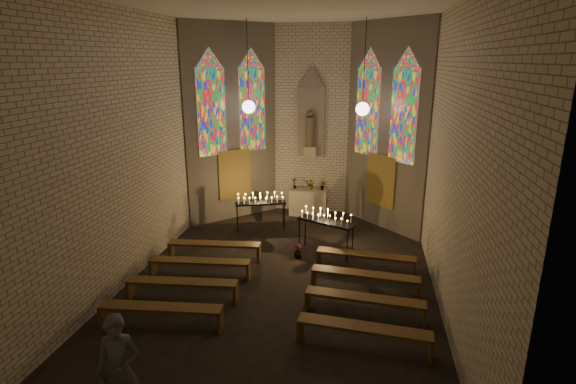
% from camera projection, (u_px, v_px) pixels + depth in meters
% --- Properties ---
extents(floor, '(12.00, 12.00, 0.00)m').
position_uv_depth(floor, '(282.00, 280.00, 12.14)').
color(floor, black).
rests_on(floor, ground).
extents(room, '(8.22, 12.43, 7.00)m').
position_uv_depth(room, '(301.00, 126.00, 14.27)').
color(room, beige).
rests_on(room, ground).
extents(altar, '(1.40, 0.60, 1.00)m').
position_uv_depth(altar, '(308.00, 202.00, 17.15)').
color(altar, '#B2AA91').
rests_on(altar, ground).
extents(flower_vase_left, '(0.26, 0.21, 0.42)m').
position_uv_depth(flower_vase_left, '(294.00, 183.00, 17.09)').
color(flower_vase_left, '#4C723F').
rests_on(flower_vase_left, altar).
extents(flower_vase_center, '(0.50, 0.47, 0.44)m').
position_uv_depth(flower_vase_center, '(311.00, 184.00, 16.94)').
color(flower_vase_center, '#4C723F').
rests_on(flower_vase_center, altar).
extents(flower_vase_right, '(0.21, 0.18, 0.34)m').
position_uv_depth(flower_vase_right, '(323.00, 186.00, 16.91)').
color(flower_vase_right, '#4C723F').
rests_on(flower_vase_right, altar).
extents(aisle_flower_pot, '(0.30, 0.30, 0.45)m').
position_uv_depth(aisle_flower_pot, '(298.00, 251.00, 13.45)').
color(aisle_flower_pot, '#4C723F').
rests_on(aisle_flower_pot, ground).
extents(votive_stand_left, '(1.77, 0.94, 1.27)m').
position_uv_depth(votive_stand_left, '(260.00, 200.00, 15.40)').
color(votive_stand_left, black).
rests_on(votive_stand_left, ground).
extents(votive_stand_right, '(1.80, 1.14, 1.31)m').
position_uv_depth(votive_stand_right, '(326.00, 219.00, 13.51)').
color(votive_stand_right, black).
rests_on(votive_stand_right, ground).
extents(pew_left_0, '(2.76, 0.63, 0.53)m').
position_uv_depth(pew_left_0, '(214.00, 246.00, 13.30)').
color(pew_left_0, '#523817').
rests_on(pew_left_0, ground).
extents(pew_right_0, '(2.76, 0.63, 0.53)m').
position_uv_depth(pew_right_0, '(366.00, 257.00, 12.56)').
color(pew_right_0, '#523817').
rests_on(pew_right_0, ground).
extents(pew_left_1, '(2.76, 0.63, 0.53)m').
position_uv_depth(pew_left_1, '(200.00, 263.00, 12.17)').
color(pew_left_1, '#523817').
rests_on(pew_left_1, ground).
extents(pew_right_1, '(2.76, 0.63, 0.53)m').
position_uv_depth(pew_right_1, '(365.00, 277.00, 11.43)').
color(pew_right_1, '#523817').
rests_on(pew_right_1, ground).
extents(pew_left_2, '(2.76, 0.63, 0.53)m').
position_uv_depth(pew_left_2, '(182.00, 284.00, 11.04)').
color(pew_left_2, '#523817').
rests_on(pew_left_2, ground).
extents(pew_right_2, '(2.76, 0.63, 0.53)m').
position_uv_depth(pew_right_2, '(365.00, 300.00, 10.30)').
color(pew_right_2, '#523817').
rests_on(pew_right_2, ground).
extents(pew_left_3, '(2.76, 0.63, 0.53)m').
position_uv_depth(pew_left_3, '(161.00, 310.00, 9.91)').
color(pew_left_3, '#523817').
rests_on(pew_left_3, ground).
extents(pew_right_3, '(2.76, 0.63, 0.53)m').
position_uv_depth(pew_right_3, '(364.00, 330.00, 9.16)').
color(pew_right_3, '#523817').
rests_on(pew_right_3, ground).
extents(visitor, '(0.79, 0.61, 1.92)m').
position_uv_depth(visitor, '(119.00, 369.00, 7.21)').
color(visitor, '#4A4A54').
rests_on(visitor, ground).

